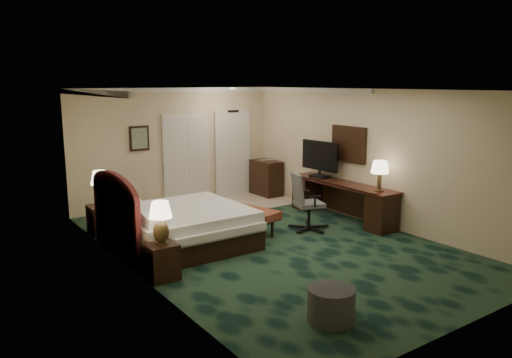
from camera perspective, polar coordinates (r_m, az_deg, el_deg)
floor at (r=8.95m, az=1.72°, el=-7.40°), size 5.00×7.50×0.00m
ceiling at (r=8.49m, az=1.83°, el=10.15°), size 5.00×7.50×0.00m
wall_back at (r=11.81m, az=-9.16°, el=3.70°), size 5.00×0.00×2.70m
wall_front at (r=6.11m, az=23.31°, el=-3.94°), size 5.00×0.00×2.70m
wall_left at (r=7.43m, az=-13.90°, el=-0.79°), size 0.00×7.50×2.70m
wall_right at (r=10.29m, az=13.03°, el=2.49°), size 0.00×7.50×2.70m
crown_molding at (r=8.49m, az=1.83°, el=9.81°), size 5.00×7.50×0.10m
tile_patch at (r=11.74m, az=-3.19°, el=-2.89°), size 3.20×1.70×0.01m
headboard at (r=8.51m, az=-15.76°, el=-3.88°), size 0.12×2.00×1.40m
entry_door at (r=12.57m, az=-2.68°, el=2.89°), size 1.02×0.06×2.18m
closet_doors at (r=11.92m, az=-7.95°, el=2.35°), size 1.20×0.06×2.10m
wall_art at (r=11.38m, az=-13.20°, el=4.55°), size 0.45×0.06×0.55m
wall_mirror at (r=10.64m, az=10.54°, el=3.95°), size 0.05×0.95×0.75m
bed at (r=8.81m, az=-8.34°, el=-5.53°), size 2.12×1.97×0.67m
nightstand_near at (r=7.49m, az=-10.83°, el=-9.17°), size 0.43×0.49×0.54m
nightstand_far at (r=9.92m, az=-17.27°, el=-4.43°), size 0.43×0.49×0.54m
lamp_near at (r=7.29m, az=-10.83°, el=-4.95°), size 0.35×0.35×0.63m
lamp_far at (r=9.74m, az=-17.30°, el=-1.05°), size 0.44×0.44×0.67m
bed_bench at (r=9.61m, az=-1.12°, el=-4.65°), size 0.83×1.45×0.46m
ottoman at (r=6.24m, az=8.58°, el=-14.01°), size 0.69×0.69×0.41m
desk at (r=10.58m, az=9.73°, el=-2.47°), size 0.58×2.69×0.77m
tv at (r=10.95m, az=7.31°, el=2.26°), size 0.15×1.03×0.80m
desk_lamp at (r=9.77m, az=13.95°, el=0.36°), size 0.35×0.35×0.60m
desk_chair at (r=9.67m, az=6.10°, el=-2.57°), size 0.81×0.79×1.13m
minibar at (r=12.61m, az=1.17°, el=0.13°), size 0.47×0.84×0.89m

